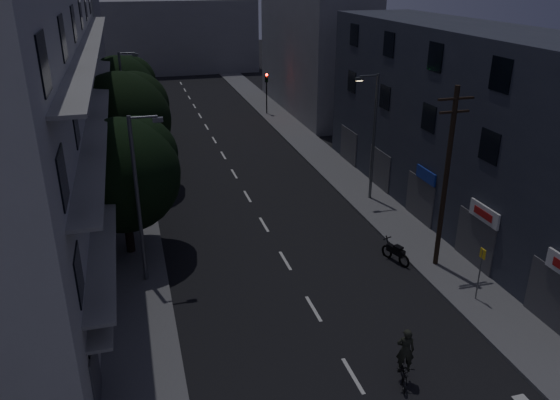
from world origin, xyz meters
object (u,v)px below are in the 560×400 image
utility_pole (446,176)px  cyclist (404,364)px  motorcycle (396,253)px  bus_stop_sign (481,265)px

utility_pole → cyclist: (-5.53, -7.14, -4.11)m
cyclist → motorcycle: bearing=86.4°
bus_stop_sign → motorcycle: bus_stop_sign is taller
motorcycle → bus_stop_sign: bearing=-85.6°
motorcycle → cyclist: cyclist is taller
utility_pole → cyclist: 9.92m
bus_stop_sign → cyclist: (-5.60, -3.78, -1.13)m
motorcycle → cyclist: size_ratio=0.83×
bus_stop_sign → cyclist: bus_stop_sign is taller
motorcycle → cyclist: (-3.77, -8.11, 0.27)m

